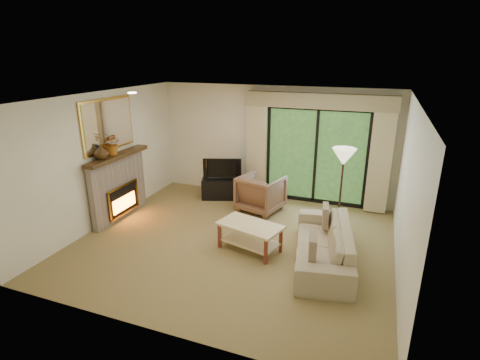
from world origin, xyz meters
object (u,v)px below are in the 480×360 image
at_px(armchair, 261,193).
at_px(coffee_table, 250,237).
at_px(media_console, 223,188).
at_px(sofa, 323,243).

bearing_deg(armchair, coffee_table, 116.28).
bearing_deg(media_console, coffee_table, -75.80).
bearing_deg(armchair, sofa, 148.76).
height_order(armchair, coffee_table, armchair).
relative_size(media_console, coffee_table, 0.89).
xyz_separation_m(armchair, sofa, (1.60, -1.66, -0.08)).
height_order(media_console, sofa, sofa).
bearing_deg(coffee_table, media_console, 138.69).
distance_m(media_console, coffee_table, 2.55).
xyz_separation_m(armchair, coffee_table, (0.35, -1.73, -0.15)).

